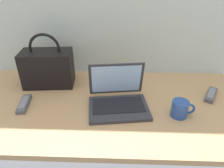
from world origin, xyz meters
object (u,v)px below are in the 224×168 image
Objects in this scene: coffee_mug at (180,109)px; remote_control_far at (211,95)px; handbag at (48,68)px; laptop at (118,98)px; remote_control_near at (24,104)px.

coffee_mug is 0.29m from remote_control_far.
coffee_mug is 0.36× the size of handbag.
remote_control_far is 0.49× the size of handbag.
laptop is 0.49m from handbag.
handbag is at bearing 73.15° from remote_control_near.
coffee_mug is (0.31, -0.08, -0.00)m from laptop.
laptop is 2.84× the size of coffee_mug.
laptop is 0.55m from remote_control_far.
coffee_mug is 0.73× the size of remote_control_far.
remote_control_far is at bearing 38.99° from coffee_mug.
laptop is 0.51m from remote_control_near.
remote_control_near is 0.50× the size of handbag.
laptop reaches higher than remote_control_near.
remote_control_near is 1.05m from remote_control_far.
laptop is 2.04× the size of remote_control_near.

